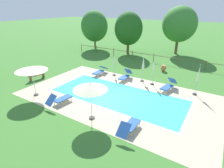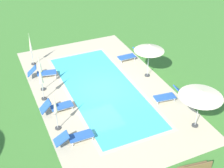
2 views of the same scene
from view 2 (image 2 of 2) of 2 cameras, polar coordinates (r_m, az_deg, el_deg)
ground_plane at (r=19.98m, az=-1.90°, el=-0.98°), size 160.00×160.00×0.00m
pool_deck_paving at (r=19.98m, az=-1.90°, el=-0.97°), size 14.63×8.46×0.01m
swimming_pool_water at (r=19.98m, az=-1.90°, el=-0.96°), size 10.33×4.16×0.01m
pool_coping_rim at (r=19.97m, az=-1.90°, el=-0.95°), size 10.81×4.64×0.01m
sun_lounger_north_near_steps at (r=18.16m, az=-10.21°, el=-4.11°), size 0.67×1.95×0.92m
sun_lounger_north_mid at (r=21.54m, az=-12.84°, el=2.13°), size 0.95×2.02×0.91m
sun_lounger_north_far at (r=16.08m, az=-6.87°, el=-9.76°), size 0.61×2.06×0.75m
sun_lounger_north_end at (r=19.08m, az=10.57°, el=-2.08°), size 0.83×1.99×0.92m
sun_lounger_south_mid at (r=23.20m, az=3.38°, el=5.37°), size 0.63×1.98×0.88m
patio_umbrella_open_foreground at (r=16.44m, az=16.28°, el=-1.83°), size 2.32×2.32×2.38m
patio_umbrella_open_by_bench at (r=20.42m, az=6.96°, el=6.68°), size 2.03×2.03×2.43m
patio_umbrella_closed_row_west at (r=19.56m, az=-13.27°, el=2.93°), size 0.32×0.32×2.46m
patio_umbrella_closed_row_mid_west at (r=18.64m, az=-13.15°, el=1.26°), size 0.32×0.32×2.42m
patio_umbrella_closed_row_centre at (r=22.75m, az=-14.94°, el=6.87°), size 0.32×0.32×2.47m
patio_umbrella_closed_row_mid_east at (r=16.30m, az=-10.52°, el=-4.34°), size 0.32×0.32×2.33m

